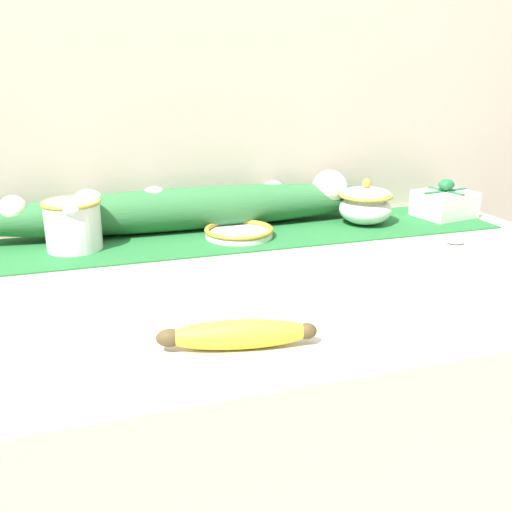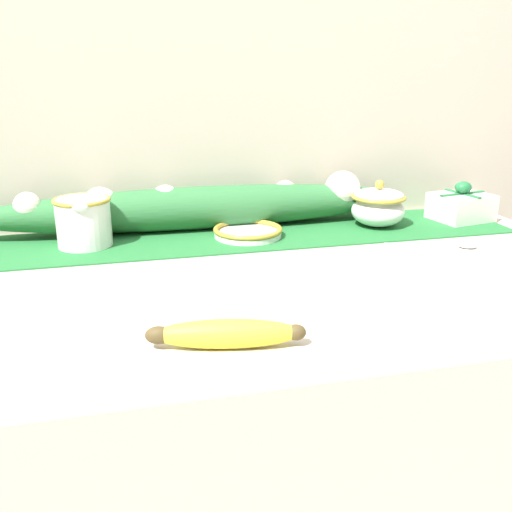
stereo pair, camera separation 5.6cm
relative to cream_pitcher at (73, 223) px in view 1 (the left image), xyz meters
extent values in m
cube|color=beige|center=(0.23, -0.23, -0.51)|extent=(1.41, 0.71, 0.92)
cube|color=#B7AD99|center=(0.23, 0.15, 0.23)|extent=(2.21, 0.04, 2.40)
cube|color=#236B33|center=(0.23, 0.00, -0.05)|extent=(1.30, 0.23, 0.00)
cylinder|color=white|center=(0.00, 0.00, 0.00)|extent=(0.10, 0.10, 0.09)
torus|color=#B79333|center=(0.00, 0.00, 0.04)|extent=(0.11, 0.11, 0.01)
torus|color=white|center=(0.00, 0.06, 0.00)|extent=(0.05, 0.01, 0.05)
ellipsoid|color=white|center=(0.00, -0.05, 0.04)|extent=(0.03, 0.02, 0.02)
ellipsoid|color=white|center=(0.61, 0.00, -0.02)|extent=(0.11, 0.11, 0.07)
torus|color=#B79333|center=(0.61, 0.00, 0.01)|extent=(0.12, 0.12, 0.01)
ellipsoid|color=white|center=(0.61, 0.00, 0.02)|extent=(0.11, 0.11, 0.02)
sphere|color=#B79333|center=(0.61, 0.00, 0.04)|extent=(0.02, 0.02, 0.02)
cylinder|color=white|center=(0.32, -0.02, -0.05)|extent=(0.14, 0.14, 0.01)
torus|color=#B79333|center=(0.32, -0.02, -0.04)|extent=(0.14, 0.14, 0.01)
ellipsoid|color=yellow|center=(0.18, -0.48, -0.04)|extent=(0.19, 0.07, 0.04)
ellipsoid|color=brown|center=(0.10, -0.46, -0.04)|extent=(0.04, 0.03, 0.02)
ellipsoid|color=brown|center=(0.27, -0.50, -0.04)|extent=(0.03, 0.03, 0.02)
cube|color=silver|center=(0.63, -0.15, -0.05)|extent=(0.13, 0.06, 0.00)
ellipsoid|color=silver|center=(0.71, -0.19, -0.05)|extent=(0.04, 0.04, 0.01)
cube|color=silver|center=(0.82, 0.00, -0.02)|extent=(0.14, 0.12, 0.06)
cube|color=#1E6B38|center=(0.82, 0.00, 0.01)|extent=(0.12, 0.03, 0.00)
cube|color=#1E6B38|center=(0.82, 0.00, 0.01)|extent=(0.03, 0.10, 0.00)
ellipsoid|color=#1E6B38|center=(0.82, 0.00, 0.02)|extent=(0.04, 0.03, 0.03)
ellipsoid|color=#2D6B38|center=(0.23, 0.07, -0.01)|extent=(0.93, 0.10, 0.09)
sphere|color=silver|center=(-0.11, 0.07, 0.02)|extent=(0.05, 0.05, 0.05)
sphere|color=silver|center=(0.03, 0.07, 0.01)|extent=(0.07, 0.07, 0.07)
sphere|color=silver|center=(0.16, 0.08, 0.01)|extent=(0.06, 0.06, 0.06)
sphere|color=silver|center=(0.30, 0.07, 0.00)|extent=(0.05, 0.05, 0.05)
sphere|color=silver|center=(0.43, 0.09, 0.02)|extent=(0.05, 0.05, 0.05)
sphere|color=silver|center=(0.56, 0.07, 0.02)|extent=(0.08, 0.08, 0.08)
camera|label=1|loc=(0.01, -1.09, 0.27)|focal=40.00mm
camera|label=2|loc=(0.07, -1.10, 0.27)|focal=40.00mm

